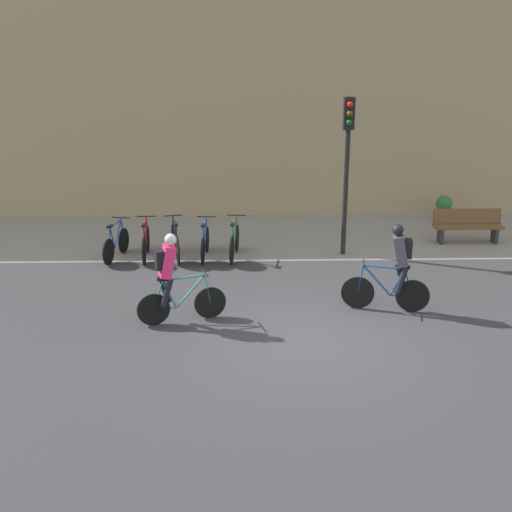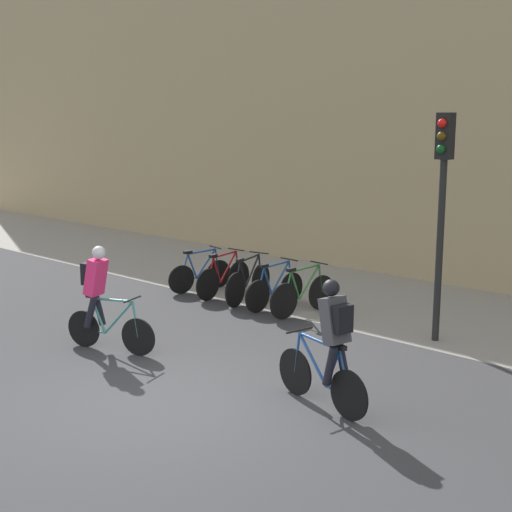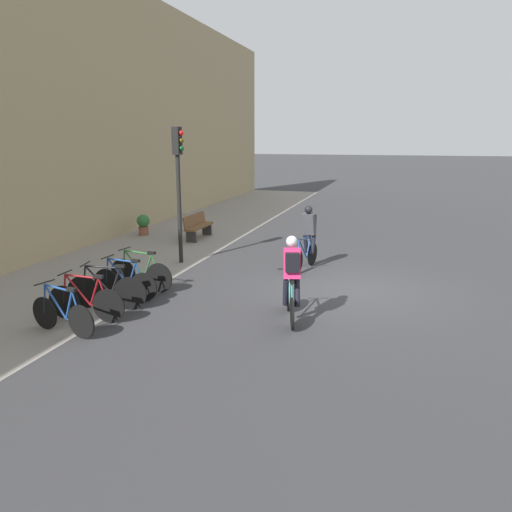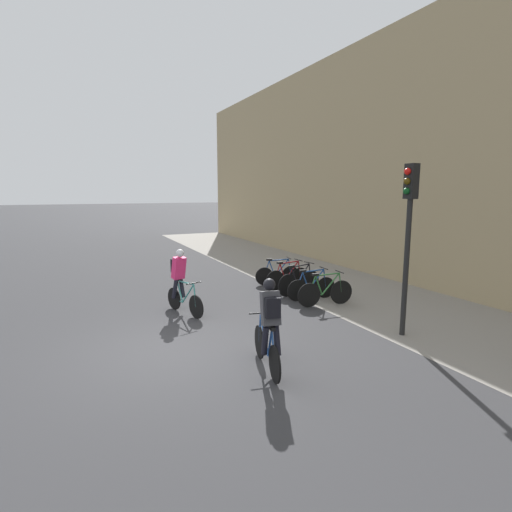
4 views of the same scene
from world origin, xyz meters
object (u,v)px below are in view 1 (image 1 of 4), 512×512
(parked_bike_1, at_px, (146,243))
(potted_plant, at_px, (444,207))
(traffic_light_pole, at_px, (347,148))
(cyclist_pink, at_px, (171,276))
(parked_bike_3, at_px, (205,243))
(cyclist_grey, at_px, (396,265))
(parked_bike_2, at_px, (175,242))
(parked_bike_4, at_px, (234,242))
(parked_bike_0, at_px, (116,243))
(bench, at_px, (468,225))

(parked_bike_1, relative_size, potted_plant, 2.16)
(traffic_light_pole, xyz_separation_m, potted_plant, (3.51, 3.19, -2.23))
(cyclist_pink, bearing_deg, potted_plant, 44.85)
(traffic_light_pole, height_order, potted_plant, traffic_light_pole)
(cyclist_pink, bearing_deg, parked_bike_3, 84.04)
(cyclist_grey, bearing_deg, parked_bike_2, 143.32)
(parked_bike_3, xyz_separation_m, traffic_light_pole, (3.47, 0.22, 2.28))
(parked_bike_3, distance_m, potted_plant, 7.76)
(parked_bike_4, bearing_deg, parked_bike_2, 179.98)
(parked_bike_3, bearing_deg, parked_bike_4, 0.02)
(parked_bike_0, height_order, parked_bike_3, parked_bike_3)
(parked_bike_3, relative_size, parked_bike_4, 0.95)
(parked_bike_3, bearing_deg, potted_plant, 26.03)
(parked_bike_0, bearing_deg, bench, 7.35)
(cyclist_grey, bearing_deg, parked_bike_0, 150.47)
(cyclist_grey, relative_size, parked_bike_1, 1.05)
(cyclist_grey, xyz_separation_m, potted_plant, (3.07, 6.86, -0.51))
(cyclist_pink, distance_m, bench, 8.97)
(parked_bike_4, bearing_deg, cyclist_pink, -106.11)
(parked_bike_3, distance_m, bench, 7.04)
(bench, bearing_deg, cyclist_pink, -145.14)
(parked_bike_2, relative_size, bench, 0.94)
(traffic_light_pole, height_order, bench, traffic_light_pole)
(cyclist_pink, bearing_deg, cyclist_grey, 6.52)
(parked_bike_1, height_order, traffic_light_pole, traffic_light_pole)
(parked_bike_4, distance_m, bench, 6.32)
(parked_bike_2, bearing_deg, parked_bike_3, -0.05)
(cyclist_grey, height_order, parked_bike_0, cyclist_grey)
(parked_bike_4, distance_m, potted_plant, 7.12)
(cyclist_pink, distance_m, potted_plant, 10.43)
(parked_bike_1, bearing_deg, parked_bike_0, -179.98)
(parked_bike_2, bearing_deg, cyclist_grey, -36.68)
(parked_bike_1, bearing_deg, parked_bike_3, -0.02)
(parked_bike_4, xyz_separation_m, potted_plant, (6.25, 3.41, 0.02))
(cyclist_grey, distance_m, traffic_light_pole, 4.08)
(bench, height_order, potted_plant, bench)
(bench, bearing_deg, parked_bike_0, -172.65)
(cyclist_pink, height_order, parked_bike_4, cyclist_pink)
(parked_bike_1, relative_size, bench, 0.93)
(cyclist_pink, height_order, bench, cyclist_pink)
(cyclist_grey, xyz_separation_m, traffic_light_pole, (-0.44, 3.67, 1.73))
(cyclist_pink, distance_m, parked_bike_0, 4.36)
(parked_bike_1, bearing_deg, cyclist_pink, -75.17)
(parked_bike_1, xyz_separation_m, parked_bike_2, (0.73, 0.00, 0.01))
(parked_bike_3, height_order, potted_plant, parked_bike_3)
(parked_bike_1, bearing_deg, traffic_light_pole, 2.55)
(traffic_light_pole, bearing_deg, parked_bike_2, -177.01)
(cyclist_grey, relative_size, parked_bike_3, 1.07)
(bench, bearing_deg, cyclist_grey, -123.25)
(bench, bearing_deg, potted_plant, 89.02)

